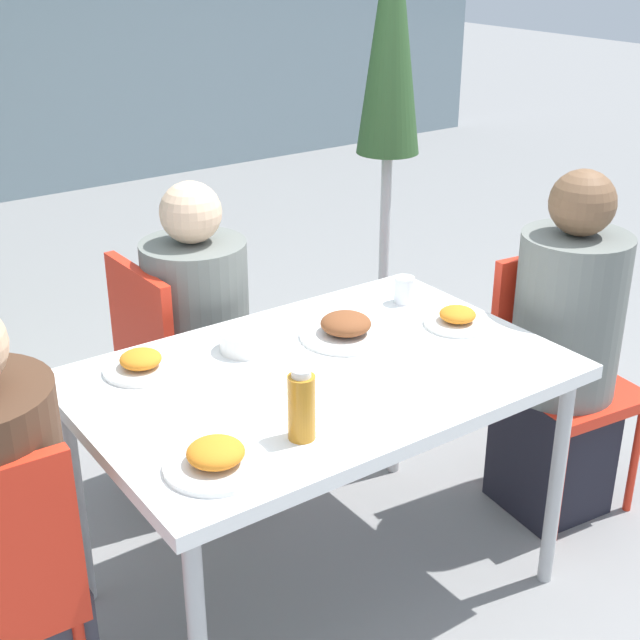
# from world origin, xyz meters

# --- Properties ---
(ground_plane) EXTENTS (24.00, 24.00, 0.00)m
(ground_plane) POSITION_xyz_m (0.00, 0.00, 0.00)
(ground_plane) COLOR gray
(dining_table) EXTENTS (1.32, 0.86, 0.76)m
(dining_table) POSITION_xyz_m (0.00, 0.00, 0.70)
(dining_table) COLOR white
(dining_table) RESTS_ON ground
(chair_right) EXTENTS (0.44, 0.44, 0.87)m
(chair_right) POSITION_xyz_m (0.97, -0.03, 0.51)
(chair_right) COLOR red
(chair_right) RESTS_ON ground
(person_right) EXTENTS (0.35, 0.35, 1.20)m
(person_right) POSITION_xyz_m (0.91, -0.10, 0.57)
(person_right) COLOR black
(person_right) RESTS_ON ground
(chair_far) EXTENTS (0.41, 0.41, 0.87)m
(chair_far) POSITION_xyz_m (-0.10, 0.73, 0.51)
(chair_far) COLOR red
(chair_far) RESTS_ON ground
(person_far) EXTENTS (0.35, 0.35, 1.14)m
(person_far) POSITION_xyz_m (-0.02, 0.68, 0.53)
(person_far) COLOR #473D33
(person_far) RESTS_ON ground
(closed_umbrella) EXTENTS (0.36, 0.36, 2.02)m
(closed_umbrella) POSITION_xyz_m (1.04, 1.00, 1.37)
(closed_umbrella) COLOR #333333
(closed_umbrella) RESTS_ON ground
(plate_0) EXTENTS (0.21, 0.21, 0.06)m
(plate_0) POSITION_xyz_m (-0.40, 0.28, 0.78)
(plate_0) COLOR white
(plate_0) RESTS_ON dining_table
(plate_1) EXTENTS (0.27, 0.27, 0.07)m
(plate_1) POSITION_xyz_m (0.18, 0.13, 0.79)
(plate_1) COLOR white
(plate_1) RESTS_ON dining_table
(plate_2) EXTENTS (0.20, 0.20, 0.06)m
(plate_2) POSITION_xyz_m (0.51, 0.00, 0.78)
(plate_2) COLOR white
(plate_2) RESTS_ON dining_table
(plate_3) EXTENTS (0.24, 0.24, 0.07)m
(plate_3) POSITION_xyz_m (-0.47, -0.26, 0.78)
(plate_3) COLOR white
(plate_3) RESTS_ON dining_table
(bottle) EXTENTS (0.07, 0.07, 0.18)m
(bottle) POSITION_xyz_m (-0.24, -0.26, 0.84)
(bottle) COLOR #B7751E
(bottle) RESTS_ON dining_table
(drinking_cup) EXTENTS (0.06, 0.06, 0.09)m
(drinking_cup) POSITION_xyz_m (0.49, 0.23, 0.80)
(drinking_cup) COLOR white
(drinking_cup) RESTS_ON dining_table
(salad_bowl) EXTENTS (0.15, 0.15, 0.06)m
(salad_bowl) POSITION_xyz_m (-0.10, 0.23, 0.79)
(salad_bowl) COLOR white
(salad_bowl) RESTS_ON dining_table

